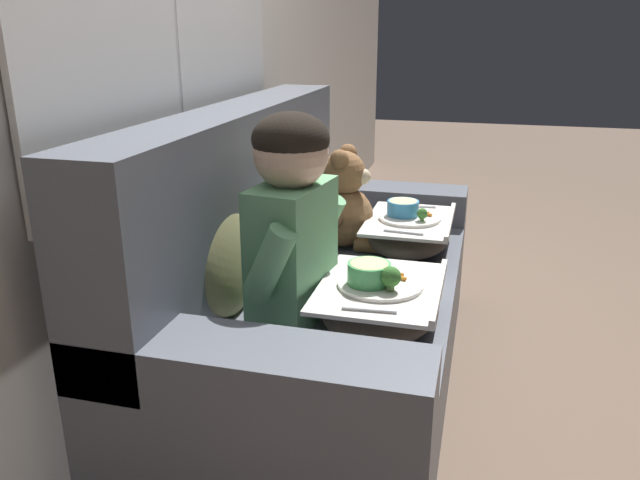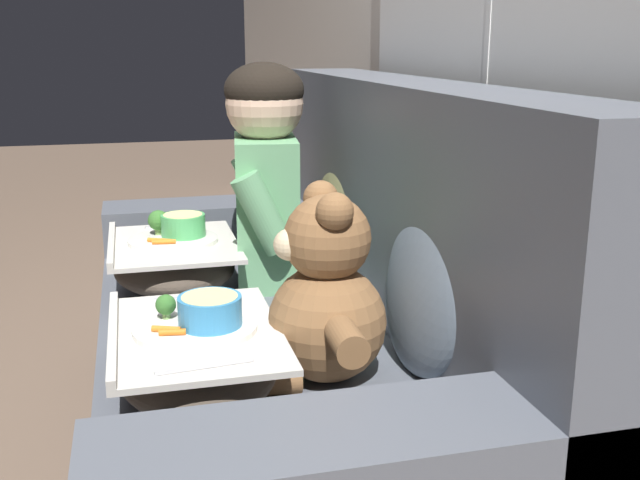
% 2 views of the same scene
% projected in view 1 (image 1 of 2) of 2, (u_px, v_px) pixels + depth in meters
% --- Properties ---
extents(ground_plane, '(14.00, 14.00, 0.00)m').
position_uv_depth(ground_plane, '(328.00, 384.00, 2.33)').
color(ground_plane, brown).
extents(wall_back_with_window, '(8.00, 0.08, 2.60)m').
position_uv_depth(wall_back_with_window, '(164.00, 13.00, 2.04)').
color(wall_back_with_window, beige).
rests_on(wall_back_with_window, ground_plane).
extents(couch, '(1.79, 0.88, 1.01)m').
position_uv_depth(couch, '(307.00, 296.00, 2.24)').
color(couch, '#565B66').
rests_on(couch, ground_plane).
extents(throw_pillow_behind_child, '(0.41, 0.20, 0.42)m').
position_uv_depth(throw_pillow_behind_child, '(222.00, 249.00, 1.88)').
color(throw_pillow_behind_child, '#898456').
rests_on(throw_pillow_behind_child, couch).
extents(throw_pillow_behind_teddy, '(0.41, 0.20, 0.42)m').
position_uv_depth(throw_pillow_behind_teddy, '(289.00, 194.00, 2.50)').
color(throw_pillow_behind_teddy, slate).
rests_on(throw_pillow_behind_teddy, couch).
extents(child_figure, '(0.45, 0.24, 0.61)m').
position_uv_depth(child_figure, '(292.00, 209.00, 1.78)').
color(child_figure, '#66A370').
rests_on(child_figure, couch).
extents(teddy_bear, '(0.43, 0.30, 0.40)m').
position_uv_depth(teddy_bear, '(345.00, 205.00, 2.45)').
color(teddy_bear, brown).
rests_on(teddy_bear, couch).
extents(lap_tray_child, '(0.45, 0.35, 0.21)m').
position_uv_depth(lap_tray_child, '(380.00, 303.00, 1.80)').
color(lap_tray_child, '#473D33').
rests_on(lap_tray_child, child_figure).
extents(lap_tray_teddy, '(0.45, 0.32, 0.20)m').
position_uv_depth(lap_tray_teddy, '(409.00, 233.00, 2.42)').
color(lap_tray_teddy, '#473D33').
rests_on(lap_tray_teddy, teddy_bear).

